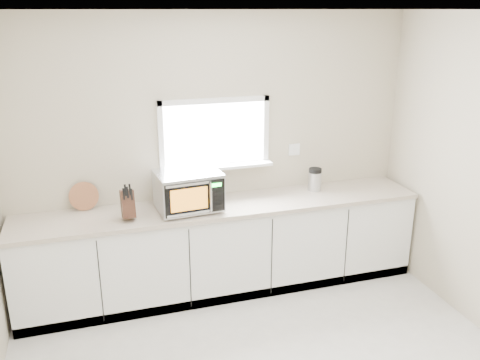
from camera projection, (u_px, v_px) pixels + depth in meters
name	position (u px, v px, depth m)	size (l,w,h in m)	color
back_wall	(215.00, 152.00, 5.02)	(4.00, 0.17, 2.70)	#B9AD93
cabinets	(223.00, 249.00, 5.04)	(3.92, 0.60, 0.88)	white
countertop	(223.00, 206.00, 4.89)	(3.92, 0.64, 0.04)	#B6A696
microwave	(188.00, 190.00, 4.69)	(0.61, 0.50, 0.37)	black
knife_block	(128.00, 203.00, 4.50)	(0.12, 0.24, 0.34)	#3F2616
cutting_board	(84.00, 196.00, 4.71)	(0.27, 0.27, 0.02)	#A35E3F
coffee_grinder	(315.00, 179.00, 5.23)	(0.16, 0.16, 0.24)	#B8BBBF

